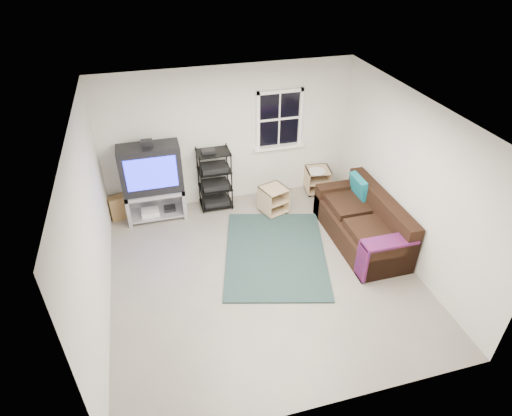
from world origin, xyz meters
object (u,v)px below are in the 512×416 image
object	(u,v)px
side_table_left	(272,199)
sofa	(363,224)
av_rack	(215,182)
tv_unit	(152,176)
side_table_right	(317,178)

from	to	relation	value
side_table_left	sofa	distance (m)	1.74
av_rack	sofa	world-z (taller)	av_rack
tv_unit	sofa	bearing A→B (deg)	-26.43
side_table_right	tv_unit	bearing A→B (deg)	-178.96
tv_unit	sofa	xyz separation A→B (m)	(3.33, -1.65, -0.52)
side_table_left	sofa	world-z (taller)	sofa
av_rack	side_table_right	bearing A→B (deg)	0.32
side_table_left	side_table_right	world-z (taller)	side_table_right
av_rack	sofa	distance (m)	2.79
av_rack	side_table_right	distance (m)	2.08
side_table_right	sofa	bearing A→B (deg)	-85.20
sofa	tv_unit	bearing A→B (deg)	153.57
side_table_right	sofa	size ratio (longest dim) A/B	0.26
tv_unit	side_table_left	distance (m)	2.22
av_rack	side_table_left	xyz separation A→B (m)	(0.99, -0.46, -0.24)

